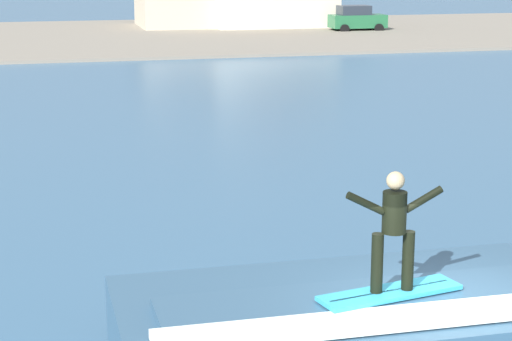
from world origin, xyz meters
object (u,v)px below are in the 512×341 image
object	(u,v)px
wave_crest	(354,333)
surfboard	(390,293)
car_far_shore	(357,19)
surfer	(394,225)

from	to	relation	value
wave_crest	surfboard	distance (m)	0.87
wave_crest	car_far_shore	world-z (taller)	car_far_shore
surfboard	surfer	bearing A→B (deg)	-27.83
surfboard	car_far_shore	distance (m)	54.04
surfer	car_far_shore	bearing A→B (deg)	70.48
surfboard	car_far_shore	size ratio (longest dim) A/B	0.53
surfboard	surfer	distance (m)	0.95
wave_crest	surfer	world-z (taller)	surfer
wave_crest	surfboard	size ratio (longest dim) A/B	3.13
surfboard	surfer	world-z (taller)	surfer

